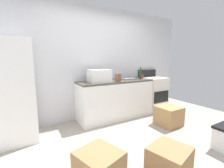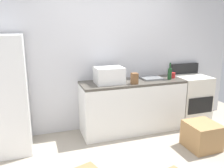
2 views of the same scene
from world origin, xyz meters
name	(u,v)px [view 2 (image 2 of 2)]	position (x,y,z in m)	size (l,w,h in m)	color
wall_back	(110,56)	(0.00, 1.55, 1.30)	(5.00, 0.10, 2.60)	silver
kitchen_counter	(132,106)	(0.30, 1.20, 0.45)	(1.80, 0.60, 0.90)	white
refrigerator	(3,95)	(-1.75, 1.15, 0.86)	(0.68, 0.66, 1.71)	white
stove_oven	(190,98)	(1.52, 1.21, 0.47)	(0.60, 0.61, 1.10)	silver
microwave	(109,75)	(-0.14, 1.17, 1.04)	(0.46, 0.34, 0.27)	white
sink_basin	(151,78)	(0.68, 1.25, 0.92)	(0.36, 0.32, 0.03)	slate
wine_bottle	(170,73)	(0.96, 1.10, 1.01)	(0.07, 0.07, 0.30)	#193F1E
coffee_mug	(173,75)	(1.09, 1.19, 0.95)	(0.08, 0.08, 0.10)	red
knife_block	(134,79)	(0.24, 1.01, 0.99)	(0.10, 0.10, 0.18)	brown
cardboard_box_small	(202,135)	(1.05, 0.26, 0.20)	(0.45, 0.46, 0.40)	#A37A4C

